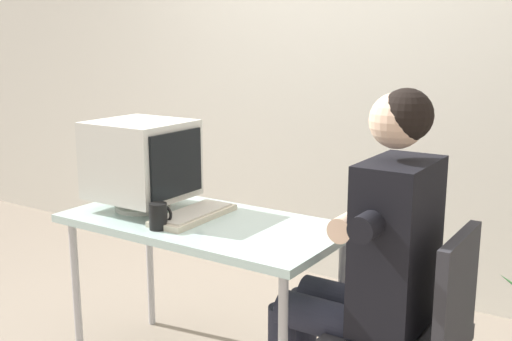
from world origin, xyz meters
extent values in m
cube|color=silver|center=(0.30, 1.40, 1.50)|extent=(8.00, 0.10, 3.00)
cylinder|color=#B7B7BC|center=(-0.55, -0.24, 0.35)|extent=(0.04, 0.04, 0.70)
cylinder|color=#B7B7BC|center=(-0.55, 0.24, 0.35)|extent=(0.04, 0.04, 0.70)
cylinder|color=#B7B7BC|center=(0.55, 0.24, 0.35)|extent=(0.04, 0.04, 0.70)
cube|color=silver|center=(0.00, 0.00, 0.72)|extent=(1.22, 0.61, 0.03)
cylinder|color=silver|center=(-0.34, -0.01, 0.74)|extent=(0.25, 0.25, 0.02)
cylinder|color=silver|center=(-0.34, -0.01, 0.77)|extent=(0.06, 0.06, 0.04)
cube|color=silver|center=(-0.34, -0.01, 0.96)|extent=(0.41, 0.38, 0.34)
cube|color=black|center=(-0.13, -0.01, 0.96)|extent=(0.01, 0.33, 0.28)
cube|color=beige|center=(-0.05, 0.00, 0.74)|extent=(0.18, 0.43, 0.02)
cube|color=beige|center=(-0.05, 0.00, 0.76)|extent=(0.16, 0.38, 0.01)
cube|color=#2D2D33|center=(0.89, 0.01, 0.42)|extent=(0.44, 0.44, 0.06)
cube|color=#2D2D33|center=(1.08, 0.01, 0.65)|extent=(0.04, 0.40, 0.40)
cube|color=black|center=(0.87, 0.01, 0.78)|extent=(0.22, 0.37, 0.61)
sphere|color=beige|center=(0.85, 0.01, 1.22)|extent=(0.20, 0.20, 0.20)
sphere|color=black|center=(0.88, 0.01, 1.24)|extent=(0.19, 0.19, 0.19)
cylinder|color=#262838|center=(0.66, -0.08, 0.47)|extent=(0.42, 0.14, 0.14)
cylinder|color=#262838|center=(0.66, 0.10, 0.47)|extent=(0.42, 0.14, 0.14)
cylinder|color=black|center=(0.85, -0.21, 0.91)|extent=(0.09, 0.14, 0.09)
cylinder|color=black|center=(0.85, 0.23, 0.91)|extent=(0.09, 0.14, 0.09)
cylinder|color=beige|center=(0.73, 0.01, 0.86)|extent=(0.09, 0.37, 0.09)
cylinder|color=black|center=(-0.07, -0.20, 0.79)|extent=(0.07, 0.07, 0.11)
torus|color=black|center=(-0.07, -0.16, 0.79)|extent=(0.07, 0.01, 0.07)
camera|label=1|loc=(1.58, -1.99, 1.50)|focal=43.11mm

